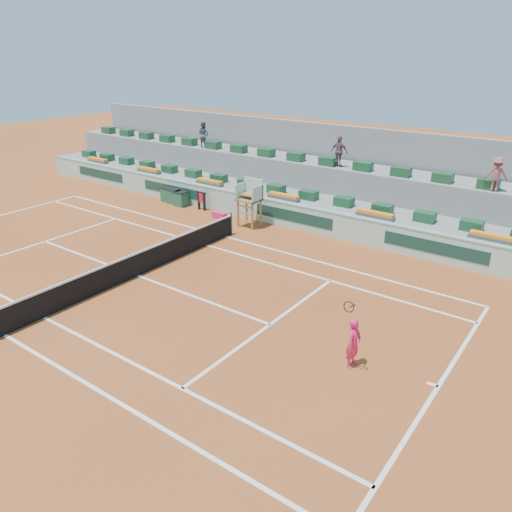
# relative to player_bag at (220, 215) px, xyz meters

# --- Properties ---
(ground) EXTENTS (90.00, 90.00, 0.00)m
(ground) POSITION_rel_player_bag_xyz_m (1.98, -7.41, -0.17)
(ground) COLOR brown
(ground) RESTS_ON ground
(seating_tier_lower) EXTENTS (36.00, 4.00, 1.20)m
(seating_tier_lower) POSITION_rel_player_bag_xyz_m (1.98, 3.29, 0.43)
(seating_tier_lower) COLOR gray
(seating_tier_lower) RESTS_ON ground
(seating_tier_upper) EXTENTS (36.00, 2.40, 2.60)m
(seating_tier_upper) POSITION_rel_player_bag_xyz_m (1.98, 4.89, 1.13)
(seating_tier_upper) COLOR gray
(seating_tier_upper) RESTS_ON ground
(stadium_back_wall) EXTENTS (36.00, 0.40, 4.40)m
(stadium_back_wall) POSITION_rel_player_bag_xyz_m (1.98, 6.49, 2.03)
(stadium_back_wall) COLOR gray
(stadium_back_wall) RESTS_ON ground
(player_bag) EXTENTS (0.78, 0.35, 0.35)m
(player_bag) POSITION_rel_player_bag_xyz_m (0.00, 0.00, 0.00)
(player_bag) COLOR #F31F61
(player_bag) RESTS_ON ground
(spectator_left) EXTENTS (0.79, 0.63, 1.57)m
(spectator_left) POSITION_rel_player_bag_xyz_m (-4.75, 4.25, 3.21)
(spectator_left) COLOR #51525E
(spectator_left) RESTS_ON seating_tier_upper
(spectator_mid) EXTENTS (0.95, 0.44, 1.59)m
(spectator_mid) POSITION_rel_player_bag_xyz_m (4.58, 4.31, 3.22)
(spectator_mid) COLOR #714B56
(spectator_mid) RESTS_ON seating_tier_upper
(spectator_right) EXTENTS (1.08, 0.80, 1.49)m
(spectator_right) POSITION_rel_player_bag_xyz_m (12.28, 4.00, 3.17)
(spectator_right) COLOR #9B4D54
(spectator_right) RESTS_ON seating_tier_upper
(court_lines) EXTENTS (23.89, 11.09, 0.01)m
(court_lines) POSITION_rel_player_bag_xyz_m (1.98, -7.41, -0.17)
(court_lines) COLOR white
(court_lines) RESTS_ON ground
(tennis_net) EXTENTS (0.10, 11.97, 1.10)m
(tennis_net) POSITION_rel_player_bag_xyz_m (1.98, -7.41, 0.35)
(tennis_net) COLOR black
(tennis_net) RESTS_ON ground
(advertising_hoarding) EXTENTS (36.00, 0.34, 1.26)m
(advertising_hoarding) POSITION_rel_player_bag_xyz_m (2.00, 1.09, 0.46)
(advertising_hoarding) COLOR #A5D0BE
(advertising_hoarding) RESTS_ON ground
(umpire_chair) EXTENTS (1.10, 0.90, 2.40)m
(umpire_chair) POSITION_rel_player_bag_xyz_m (1.98, 0.08, 1.37)
(umpire_chair) COLOR olive
(umpire_chair) RESTS_ON ground
(seat_row_lower) EXTENTS (32.90, 0.60, 0.44)m
(seat_row_lower) POSITION_rel_player_bag_xyz_m (1.98, 2.39, 1.25)
(seat_row_lower) COLOR #184827
(seat_row_lower) RESTS_ON seating_tier_lower
(seat_row_upper) EXTENTS (32.90, 0.60, 0.44)m
(seat_row_upper) POSITION_rel_player_bag_xyz_m (1.98, 4.29, 2.65)
(seat_row_upper) COLOR #184827
(seat_row_upper) RESTS_ON seating_tier_upper
(flower_planters) EXTENTS (26.80, 0.36, 0.28)m
(flower_planters) POSITION_rel_player_bag_xyz_m (0.48, 1.59, 1.16)
(flower_planters) COLOR #505050
(flower_planters) RESTS_ON seating_tier_lower
(drink_cooler_a) EXTENTS (0.73, 0.63, 0.84)m
(drink_cooler_a) POSITION_rel_player_bag_xyz_m (-3.28, 0.47, 0.25)
(drink_cooler_a) COLOR #1B5238
(drink_cooler_a) RESTS_ON ground
(drink_cooler_b) EXTENTS (0.78, 0.67, 0.84)m
(drink_cooler_b) POSITION_rel_player_bag_xyz_m (-3.79, 0.63, 0.25)
(drink_cooler_b) COLOR #1B5238
(drink_cooler_b) RESTS_ON ground
(drink_cooler_c) EXTENTS (0.69, 0.60, 0.84)m
(drink_cooler_c) POSITION_rel_player_bag_xyz_m (-4.51, 0.65, 0.25)
(drink_cooler_c) COLOR #1B5238
(drink_cooler_c) RESTS_ON ground
(towel_rack) EXTENTS (0.67, 0.11, 1.03)m
(towel_rack) POSITION_rel_player_bag_xyz_m (-1.80, 0.59, 0.43)
(towel_rack) COLOR black
(towel_rack) RESTS_ON ground
(tennis_player) EXTENTS (0.37, 0.84, 2.28)m
(tennis_player) POSITION_rel_player_bag_xyz_m (11.55, -7.89, 0.59)
(tennis_player) COLOR #F31F61
(tennis_player) RESTS_ON ground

